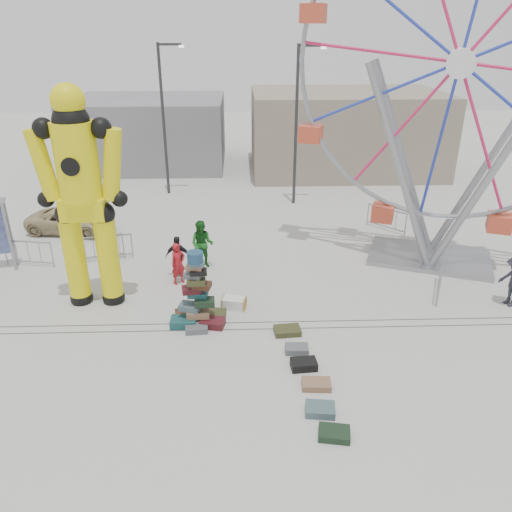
{
  "coord_description": "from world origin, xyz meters",
  "views": [
    {
      "loc": [
        0.08,
        -12.77,
        8.73
      ],
      "look_at": [
        0.6,
        2.59,
        1.64
      ],
      "focal_mm": 35.0,
      "sensor_mm": 36.0,
      "label": 1
    }
  ],
  "objects_px": {
    "steamer_trunk": "(234,303)",
    "pedestrian_black": "(178,257)",
    "lamp_post_right": "(298,119)",
    "pedestrian_green": "(202,244)",
    "parked_suv": "(71,221)",
    "pedestrian_red": "(178,264)",
    "barricade_wheel_back": "(386,219)",
    "crash_test_dummy": "(82,192)",
    "ferris_wheel": "(456,92)",
    "barricade_dummy_c": "(107,248)",
    "barricade_dummy_a": "(29,253)",
    "barricade_wheel_front": "(440,280)",
    "barricade_dummy_b": "(98,248)",
    "suitcase_tower": "(198,304)",
    "lamp_post_left": "(165,113)"
  },
  "relations": [
    {
      "from": "suitcase_tower",
      "to": "barricade_dummy_a",
      "type": "bearing_deg",
      "value": 151.46
    },
    {
      "from": "crash_test_dummy",
      "to": "ferris_wheel",
      "type": "height_order",
      "value": "ferris_wheel"
    },
    {
      "from": "suitcase_tower",
      "to": "parked_suv",
      "type": "bearing_deg",
      "value": 132.36
    },
    {
      "from": "barricade_dummy_b",
      "to": "pedestrian_green",
      "type": "height_order",
      "value": "pedestrian_green"
    },
    {
      "from": "steamer_trunk",
      "to": "barricade_dummy_a",
      "type": "distance_m",
      "value": 8.92
    },
    {
      "from": "lamp_post_right",
      "to": "lamp_post_left",
      "type": "distance_m",
      "value": 7.28
    },
    {
      "from": "ferris_wheel",
      "to": "barricade_dummy_b",
      "type": "distance_m",
      "value": 14.84
    },
    {
      "from": "barricade_dummy_b",
      "to": "barricade_wheel_front",
      "type": "xyz_separation_m",
      "value": [
        12.87,
        -3.18,
        0.0
      ]
    },
    {
      "from": "parked_suv",
      "to": "steamer_trunk",
      "type": "bearing_deg",
      "value": -124.76
    },
    {
      "from": "pedestrian_red",
      "to": "barricade_wheel_back",
      "type": "bearing_deg",
      "value": -8.1
    },
    {
      "from": "barricade_wheel_back",
      "to": "barricade_dummy_c",
      "type": "bearing_deg",
      "value": -120.59
    },
    {
      "from": "pedestrian_red",
      "to": "parked_suv",
      "type": "bearing_deg",
      "value": 99.19
    },
    {
      "from": "crash_test_dummy",
      "to": "ferris_wheel",
      "type": "distance_m",
      "value": 13.37
    },
    {
      "from": "lamp_post_right",
      "to": "barricade_dummy_b",
      "type": "xyz_separation_m",
      "value": [
        -8.8,
        -7.09,
        -3.93
      ]
    },
    {
      "from": "barricade_dummy_c",
      "to": "pedestrian_green",
      "type": "height_order",
      "value": "pedestrian_green"
    },
    {
      "from": "pedestrian_black",
      "to": "barricade_dummy_a",
      "type": "bearing_deg",
      "value": -4.92
    },
    {
      "from": "barricade_dummy_b",
      "to": "barricade_dummy_c",
      "type": "distance_m",
      "value": 0.35
    },
    {
      "from": "lamp_post_left",
      "to": "barricade_dummy_b",
      "type": "bearing_deg",
      "value": -101.2
    },
    {
      "from": "barricade_wheel_front",
      "to": "pedestrian_black",
      "type": "bearing_deg",
      "value": 103.18
    },
    {
      "from": "barricade_dummy_b",
      "to": "pedestrian_black",
      "type": "distance_m",
      "value": 3.76
    },
    {
      "from": "barricade_dummy_a",
      "to": "pedestrian_red",
      "type": "bearing_deg",
      "value": -5.33
    },
    {
      "from": "barricade_dummy_c",
      "to": "barricade_wheel_back",
      "type": "distance_m",
      "value": 12.61
    },
    {
      "from": "pedestrian_green",
      "to": "parked_suv",
      "type": "height_order",
      "value": "pedestrian_green"
    },
    {
      "from": "lamp_post_left",
      "to": "barricade_dummy_c",
      "type": "relative_size",
      "value": 4.0
    },
    {
      "from": "ferris_wheel",
      "to": "barricade_wheel_back",
      "type": "bearing_deg",
      "value": 126.8
    },
    {
      "from": "lamp_post_left",
      "to": "pedestrian_green",
      "type": "bearing_deg",
      "value": -75.73
    },
    {
      "from": "steamer_trunk",
      "to": "pedestrian_black",
      "type": "height_order",
      "value": "pedestrian_black"
    },
    {
      "from": "lamp_post_right",
      "to": "pedestrian_green",
      "type": "bearing_deg",
      "value": -120.23
    },
    {
      "from": "ferris_wheel",
      "to": "pedestrian_red",
      "type": "bearing_deg",
      "value": -149.13
    },
    {
      "from": "barricade_wheel_front",
      "to": "pedestrian_black",
      "type": "distance_m",
      "value": 9.58
    },
    {
      "from": "barricade_wheel_back",
      "to": "pedestrian_green",
      "type": "bearing_deg",
      "value": -110.36
    },
    {
      "from": "pedestrian_green",
      "to": "barricade_wheel_back",
      "type": "bearing_deg",
      "value": 34.93
    },
    {
      "from": "barricade_wheel_front",
      "to": "parked_suv",
      "type": "height_order",
      "value": "parked_suv"
    },
    {
      "from": "lamp_post_right",
      "to": "barricade_wheel_back",
      "type": "distance_m",
      "value": 6.86
    },
    {
      "from": "barricade_dummy_a",
      "to": "pedestrian_red",
      "type": "height_order",
      "value": "pedestrian_red"
    },
    {
      "from": "crash_test_dummy",
      "to": "barricade_dummy_c",
      "type": "xyz_separation_m",
      "value": [
        -0.45,
        3.42,
        -3.41
      ]
    },
    {
      "from": "barricade_wheel_front",
      "to": "pedestrian_green",
      "type": "distance_m",
      "value": 8.95
    },
    {
      "from": "lamp_post_right",
      "to": "barricade_dummy_a",
      "type": "xyz_separation_m",
      "value": [
        -11.43,
        -7.48,
        -3.93
      ]
    },
    {
      "from": "barricade_wheel_front",
      "to": "barricade_wheel_back",
      "type": "distance_m",
      "value": 6.14
    },
    {
      "from": "lamp_post_right",
      "to": "barricade_dummy_c",
      "type": "height_order",
      "value": "lamp_post_right"
    },
    {
      "from": "lamp_post_right",
      "to": "barricade_dummy_c",
      "type": "relative_size",
      "value": 4.0
    },
    {
      "from": "lamp_post_left",
      "to": "barricade_dummy_c",
      "type": "xyz_separation_m",
      "value": [
        -1.46,
        -9.02,
        -3.93
      ]
    },
    {
      "from": "barricade_dummy_c",
      "to": "barricade_wheel_front",
      "type": "relative_size",
      "value": 1.0
    },
    {
      "from": "barricade_dummy_c",
      "to": "parked_suv",
      "type": "distance_m",
      "value": 3.97
    },
    {
      "from": "steamer_trunk",
      "to": "pedestrian_black",
      "type": "distance_m",
      "value": 3.28
    },
    {
      "from": "steamer_trunk",
      "to": "barricade_dummy_b",
      "type": "bearing_deg",
      "value": 157.83
    },
    {
      "from": "barricade_dummy_a",
      "to": "barricade_wheel_back",
      "type": "xyz_separation_m",
      "value": [
        15.24,
        3.34,
        0.0
      ]
    },
    {
      "from": "lamp_post_right",
      "to": "barricade_wheel_front",
      "type": "relative_size",
      "value": 4.0
    },
    {
      "from": "barricade_dummy_b",
      "to": "crash_test_dummy",
      "type": "bearing_deg",
      "value": -92.89
    },
    {
      "from": "barricade_wheel_front",
      "to": "pedestrian_red",
      "type": "xyz_separation_m",
      "value": [
        -9.38,
        1.11,
        0.25
      ]
    }
  ]
}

